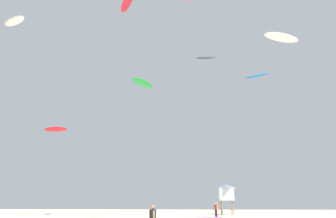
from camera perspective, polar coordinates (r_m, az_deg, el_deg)
The scene contains 9 objects.
person_midground at distance 36.67m, azimuth 9.26°, elevation -18.52°, with size 0.39×0.42×1.61m.
lifeguard_tower at distance 44.79m, azimuth 11.16°, elevation -15.49°, with size 2.30×2.30×4.15m.
kite_aloft_0 at distance 45.49m, azimuth -27.58°, elevation 14.83°, with size 4.00×2.65×0.74m.
kite_aloft_1 at distance 57.28m, azimuth 16.89°, elevation 6.19°, with size 4.45×3.12×0.84m.
kite_aloft_2 at distance 33.45m, azimuth 21.12°, elevation 12.77°, with size 4.35×2.86×0.59m.
kite_aloft_3 at distance 51.04m, azimuth 7.31°, elevation 9.81°, with size 3.32×0.96×0.83m.
kite_aloft_4 at distance 30.41m, azimuth -4.93°, elevation 5.06°, with size 2.28×3.05×0.55m.
kite_aloft_5 at distance 42.13m, azimuth -7.95°, elevation 19.72°, with size 3.19×4.61×0.82m.
kite_aloft_7 at distance 39.56m, azimuth -20.89°, elevation -3.67°, with size 3.10×1.06×0.68m.
Camera 1 is at (2.07, -12.34, 1.73)m, focal length 31.52 mm.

